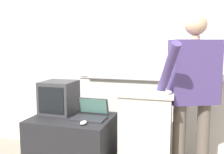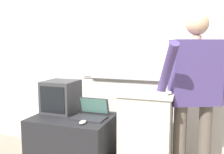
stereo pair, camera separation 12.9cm
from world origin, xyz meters
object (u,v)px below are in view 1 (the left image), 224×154
Objects in this scene: laptop at (91,113)px; crt_monitor at (59,97)px; computer_mouse_by_keyboard at (169,92)px; side_desk at (73,148)px; person_presenter at (193,86)px; wireless_keyboard at (145,92)px; lectern_podium at (146,138)px; computer_mouse_by_laptop at (83,123)px.

laptop is 0.94× the size of crt_monitor.
side_desk is at bearing -176.09° from computer_mouse_by_keyboard.
person_presenter is 3.90× the size of wireless_keyboard.
laptop is at bearing -11.70° from crt_monitor.
laptop is at bearing -172.43° from lectern_podium.
side_desk is 0.48× the size of person_presenter.
crt_monitor is (-0.42, 0.09, 0.13)m from laptop.
lectern_podium is at bearing -0.62° from crt_monitor.
lectern_podium is 0.79m from side_desk.
lectern_podium is 2.87× the size of laptop.
crt_monitor is at bearing 162.32° from person_presenter.
laptop is 3.42× the size of computer_mouse_by_keyboard.
side_desk is 1.87× the size of wireless_keyboard.
lectern_podium is 0.55m from computer_mouse_by_keyboard.
wireless_keyboard is 0.99m from crt_monitor.
side_desk is 1.43m from person_presenter.
person_presenter reaches higher than crt_monitor.
crt_monitor is (-0.99, 0.01, 0.38)m from lectern_podium.
computer_mouse_by_keyboard reaches higher than lectern_podium.
computer_mouse_by_keyboard reaches higher than wireless_keyboard.
computer_mouse_by_laptop is at bearing -87.68° from laptop.
person_presenter reaches higher than side_desk.
person_presenter reaches higher than wireless_keyboard.
crt_monitor is at bearing 176.43° from wireless_keyboard.
wireless_keyboard is 0.23m from computer_mouse_by_keyboard.
person_presenter is at bearing 12.46° from laptop.
computer_mouse_by_laptop reaches higher than side_desk.
lectern_podium reaches higher than computer_mouse_by_laptop.
laptop is 0.23m from computer_mouse_by_laptop.
side_desk is at bearing 168.63° from person_presenter.
side_desk is 2.47× the size of laptop.
lectern_podium is 0.72m from person_presenter.
person_presenter is at bearing 24.09° from computer_mouse_by_laptop.
crt_monitor reaches higher than computer_mouse_by_keyboard.
computer_mouse_by_keyboard is 0.27× the size of crt_monitor.
laptop reaches higher than side_desk.
person_presenter is 17.63× the size of computer_mouse_by_laptop.
laptop is 0.44m from crt_monitor.
wireless_keyboard reaches higher than computer_mouse_by_laptop.
lectern_podium is 9.83× the size of computer_mouse_by_laptop.
person_presenter is at bearing 39.56° from computer_mouse_by_keyboard.
wireless_keyboard is at bearing 4.20° from side_desk.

